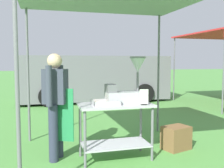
# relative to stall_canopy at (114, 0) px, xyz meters

# --- Properties ---
(ground_plane) EXTENTS (70.00, 70.00, 0.00)m
(ground_plane) POSITION_rel_stall_canopy_xyz_m (-0.23, 4.65, -2.41)
(ground_plane) COLOR #519342
(stall_canopy) EXTENTS (2.83, 2.45, 2.50)m
(stall_canopy) POSITION_rel_stall_canopy_xyz_m (0.00, 0.00, 0.00)
(stall_canopy) COLOR slate
(stall_canopy) RESTS_ON ground
(donut_cart) EXTENTS (1.12, 0.56, 0.85)m
(donut_cart) POSITION_rel_stall_canopy_xyz_m (0.00, -0.10, -1.80)
(donut_cart) COLOR #B7B7BC
(donut_cart) RESTS_ON ground
(donut_tray) EXTENTS (0.41, 0.26, 0.07)m
(donut_tray) POSITION_rel_stall_canopy_xyz_m (-0.16, -0.15, -1.53)
(donut_tray) COLOR #B7B7BC
(donut_tray) RESTS_ON donut_cart
(donut_fryer) EXTENTS (0.62, 0.28, 0.72)m
(donut_fryer) POSITION_rel_stall_canopy_xyz_m (0.19, -0.09, -1.31)
(donut_fryer) COLOR #B7B7BC
(donut_fryer) RESTS_ON donut_cart
(menu_sign) EXTENTS (0.13, 0.05, 0.23)m
(menu_sign) POSITION_rel_stall_canopy_xyz_m (0.38, -0.30, -1.46)
(menu_sign) COLOR black
(menu_sign) RESTS_ON donut_cart
(vendor) EXTENTS (0.46, 0.52, 1.61)m
(vendor) POSITION_rel_stall_canopy_xyz_m (-0.87, 0.11, -1.50)
(vendor) COLOR #2D3347
(vendor) RESTS_ON ground
(supply_crate) EXTENTS (0.52, 0.44, 0.39)m
(supply_crate) POSITION_rel_stall_canopy_xyz_m (1.11, 0.04, -2.21)
(supply_crate) COLOR brown
(supply_crate) RESTS_ON ground
(van_grey) EXTENTS (5.49, 2.13, 1.69)m
(van_grey) POSITION_rel_stall_canopy_xyz_m (0.83, 5.82, -1.53)
(van_grey) COLOR slate
(van_grey) RESTS_ON ground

